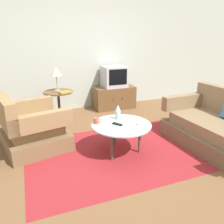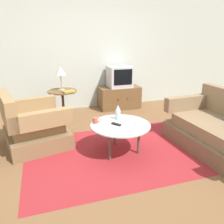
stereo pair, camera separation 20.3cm
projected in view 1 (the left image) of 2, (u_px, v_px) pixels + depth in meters
The scene contains 15 objects.
ground_plane at pixel (124, 148), 3.45m from camera, with size 16.00×16.00×0.00m, color brown.
back_wall at pixel (83, 49), 5.04m from camera, with size 9.00×0.12×2.70m, color #B2BCB2.
area_rug at pixel (121, 152), 3.34m from camera, with size 2.69×1.82×0.00m, color maroon.
armchair at pixel (31, 129), 3.39m from camera, with size 1.06×1.11×0.85m.
couch at pixel (222, 130), 3.38m from camera, with size 0.98×1.72×0.84m.
coffee_table at pixel (121, 126), 3.21m from camera, with size 0.85×0.85×0.44m.
side_table at pixel (59, 100), 4.35m from camera, with size 0.56×0.56×0.62m.
tv_stand at pixel (114, 97), 5.30m from camera, with size 0.93×0.51×0.51m.
television at pixel (114, 77), 5.13m from camera, with size 0.52×0.47×0.47m.
table_lamp at pixel (56, 72), 4.20m from camera, with size 0.22×0.22×0.46m.
vase at pixel (118, 112), 3.36m from camera, with size 0.08×0.08×0.22m.
mug at pixel (96, 121), 3.21m from camera, with size 0.12×0.07×0.08m.
tv_remote_dark at pixel (117, 124), 3.17m from camera, with size 0.12×0.15×0.02m.
tv_remote_silver at pixel (142, 124), 3.18m from camera, with size 0.17×0.09×0.02m.
book at pixel (65, 92), 4.18m from camera, with size 0.26×0.21×0.03m.
Camera 1 is at (-1.29, -2.81, 1.64)m, focal length 36.27 mm.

